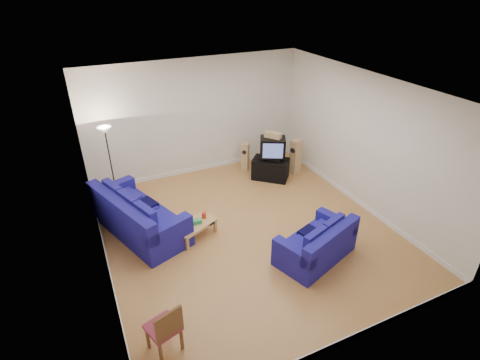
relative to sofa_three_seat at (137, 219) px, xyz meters
name	(u,v)px	position (x,y,z in m)	size (l,w,h in m)	color
room	(248,170)	(2.21, -1.00, 1.19)	(6.01, 6.51, 3.21)	#9A622F
sofa_three_seat	(137,219)	(0.00, 0.00, 0.00)	(1.85, 2.69, 0.96)	navy
sofa_loveseat	(317,246)	(3.08, -2.39, -0.05)	(1.83, 1.39, 0.81)	navy
coffee_table	(195,226)	(1.10, -0.71, -0.07)	(1.05, 0.81, 0.34)	tan
bottle	(183,219)	(0.87, -0.62, 0.13)	(0.07, 0.07, 0.30)	#197233
tissue_box	(197,222)	(1.13, -0.70, 0.03)	(0.22, 0.12, 0.09)	green
red_canister	(204,215)	(1.35, -0.57, 0.05)	(0.10, 0.10, 0.14)	red
remote	(212,224)	(1.43, -0.87, -0.01)	(0.14, 0.05, 0.02)	black
tv_stand	(270,169)	(3.86, 0.93, -0.06)	(0.97, 0.54, 0.59)	black
av_receiver	(274,158)	(3.92, 0.89, 0.29)	(0.46, 0.37, 0.11)	black
television	(273,147)	(3.89, 0.92, 0.60)	(0.82, 0.74, 0.51)	black
centre_speaker	(273,135)	(3.90, 0.96, 0.93)	(0.45, 0.18, 0.16)	tan
speaker_left	(245,157)	(3.45, 1.70, 0.06)	(0.30, 0.31, 0.83)	tan
speaker_right	(296,157)	(4.66, 0.94, 0.15)	(0.36, 0.32, 1.01)	tan
floor_lamp	(106,140)	(-0.20, 1.70, 1.23)	(0.33, 0.33, 1.92)	black
dining_chair	(165,328)	(-0.21, -3.22, 0.16)	(0.56, 0.56, 0.93)	brown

